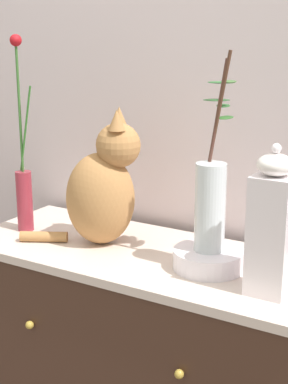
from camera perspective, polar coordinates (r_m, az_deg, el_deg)
name	(u,v)px	position (r m, az deg, el deg)	size (l,w,h in m)	color
wall_back	(193,100)	(1.86, 4.87, 9.01)	(4.40, 0.08, 2.60)	silver
cat_sitting	(103,188)	(1.72, -4.06, 0.37)	(0.36, 0.26, 0.41)	#AC7744
vase_slim_green	(24,184)	(1.88, -11.70, 0.76)	(0.08, 0.05, 0.61)	maroon
bowl_porcelain	(208,259)	(1.58, 6.34, -6.55)	(0.19, 0.19, 0.05)	white
vase_glass_clear	(211,200)	(1.53, 6.57, -0.78)	(0.09, 0.15, 0.52)	silver
jar_lidded_porcelain	(272,227)	(1.41, 12.41, -3.34)	(0.10, 0.10, 0.37)	white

